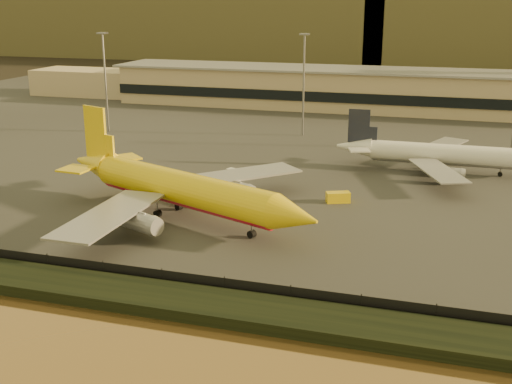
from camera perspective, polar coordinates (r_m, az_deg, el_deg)
ground at (r=88.52m, az=-1.19°, el=-5.58°), size 900.00×900.00×0.00m
embankment at (r=73.72m, az=-5.35°, el=-9.86°), size 320.00×7.00×1.40m
tarmac at (r=177.84m, az=8.40°, el=5.73°), size 320.00×220.00×0.20m
perimeter_fence at (r=76.79m, az=-4.23°, el=-8.20°), size 300.00×0.05×2.20m
terminal_building at (r=209.04m, az=5.80°, el=9.16°), size 202.00×25.00×12.60m
apron_light_masts at (r=154.18m, az=13.07°, el=9.67°), size 152.20×12.20×25.40m
distant_hills at (r=420.33m, az=11.05°, el=16.18°), size 470.00×160.00×70.00m
dhl_cargo_jet at (r=102.02m, az=-6.80°, el=0.28°), size 50.37×47.66×15.68m
white_narrowbody_jet at (r=133.74m, az=16.01°, el=3.21°), size 41.45×40.62×11.95m
gse_vehicle_yellow at (r=110.70m, az=7.30°, el=-0.46°), size 4.41×3.21×1.81m
gse_vehicle_white at (r=125.36m, az=-1.85°, el=1.67°), size 3.84×2.76×1.58m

